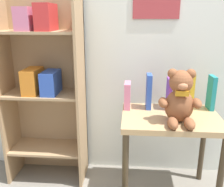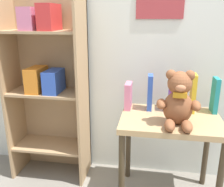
# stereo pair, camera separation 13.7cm
# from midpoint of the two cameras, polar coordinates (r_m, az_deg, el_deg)

# --- Properties ---
(wall_back) EXTENTS (4.80, 0.07, 2.50)m
(wall_back) POSITION_cam_midpoint_polar(r_m,az_deg,el_deg) (1.90, 6.55, 17.50)
(wall_back) COLOR silver
(wall_back) RESTS_ON ground_plane
(bookshelf_side) EXTENTS (0.58, 0.30, 1.38)m
(bookshelf_side) POSITION_cam_midpoint_polar(r_m,az_deg,el_deg) (1.93, -17.20, 2.67)
(bookshelf_side) COLOR tan
(bookshelf_side) RESTS_ON ground_plane
(display_table) EXTENTS (0.64, 0.47, 0.61)m
(display_table) POSITION_cam_midpoint_polar(r_m,az_deg,el_deg) (1.71, 10.86, -8.03)
(display_table) COLOR tan
(display_table) RESTS_ON ground_plane
(teddy_bear) EXTENTS (0.25, 0.23, 0.33)m
(teddy_bear) POSITION_cam_midpoint_polar(r_m,az_deg,el_deg) (1.53, 12.83, -1.24)
(teddy_bear) COLOR brown
(teddy_bear) RESTS_ON display_table
(book_standing_pink) EXTENTS (0.04, 0.13, 0.18)m
(book_standing_pink) POSITION_cam_midpoint_polar(r_m,az_deg,el_deg) (1.75, 1.32, -0.44)
(book_standing_pink) COLOR #D17093
(book_standing_pink) RESTS_ON display_table
(book_standing_blue) EXTENTS (0.04, 0.10, 0.25)m
(book_standing_blue) POSITION_cam_midpoint_polar(r_m,az_deg,el_deg) (1.75, 6.08, 0.45)
(book_standing_blue) COLOR #2D51B7
(book_standing_blue) RESTS_ON display_table
(book_standing_purple) EXTENTS (0.02, 0.12, 0.22)m
(book_standing_purple) POSITION_cam_midpoint_polar(r_m,az_deg,el_deg) (1.77, 10.74, -0.01)
(book_standing_purple) COLOR purple
(book_standing_purple) RESTS_ON display_table
(book_standing_yellow) EXTENTS (0.03, 0.11, 0.26)m
(book_standing_yellow) POSITION_cam_midpoint_polar(r_m,az_deg,el_deg) (1.78, 15.46, 0.48)
(book_standing_yellow) COLOR gold
(book_standing_yellow) RESTS_ON display_table
(book_standing_teal) EXTENTS (0.03, 0.11, 0.24)m
(book_standing_teal) POSITION_cam_midpoint_polar(r_m,az_deg,el_deg) (1.83, 19.80, 0.14)
(book_standing_teal) COLOR teal
(book_standing_teal) RESTS_ON display_table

